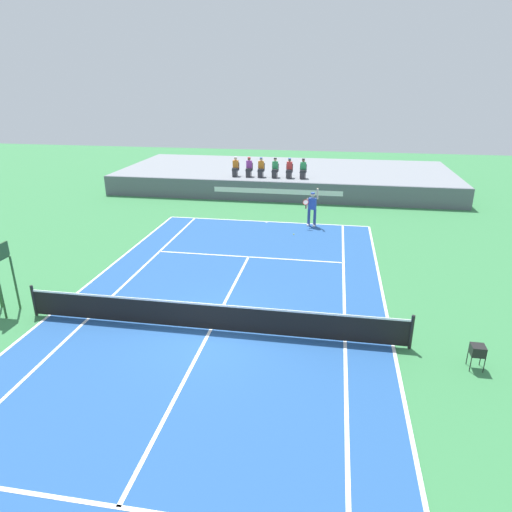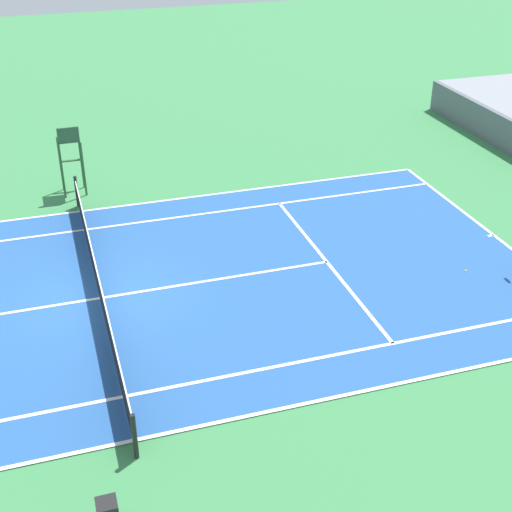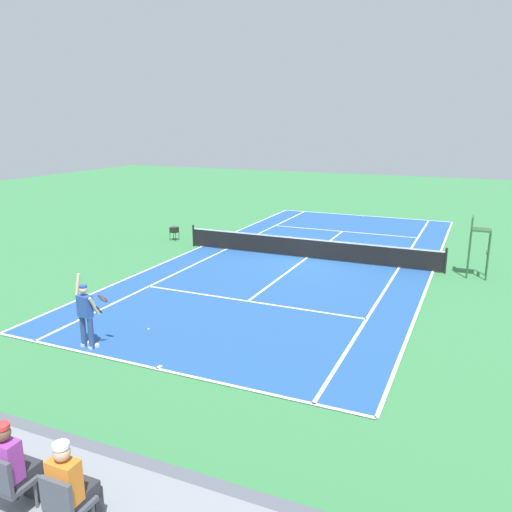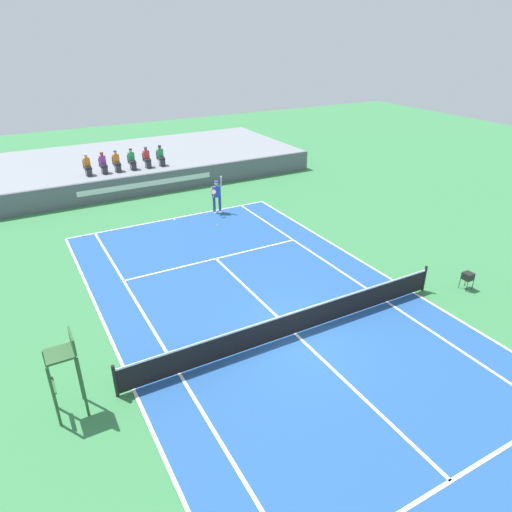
{
  "view_description": "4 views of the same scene",
  "coord_description": "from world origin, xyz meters",
  "px_view_note": "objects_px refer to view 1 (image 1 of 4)",
  "views": [
    {
      "loc": [
        3.49,
        -11.97,
        7.22
      ],
      "look_at": [
        0.74,
        4.05,
        1.0
      ],
      "focal_mm": 32.02,
      "sensor_mm": 36.0,
      "label": 1
    },
    {
      "loc": [
        16.38,
        -0.87,
        10.17
      ],
      "look_at": [
        0.74,
        4.05,
        1.0
      ],
      "focal_mm": 50.49,
      "sensor_mm": 36.0,
      "label": 2
    },
    {
      "loc": [
        -7.05,
        21.63,
        6.02
      ],
      "look_at": [
        0.74,
        4.05,
        1.0
      ],
      "focal_mm": 36.08,
      "sensor_mm": 36.0,
      "label": 3
    },
    {
      "loc": [
        -7.31,
        -10.45,
        9.26
      ],
      "look_at": [
        0.74,
        4.05,
        1.0
      ],
      "focal_mm": 32.37,
      "sensor_mm": 36.0,
      "label": 4
    }
  ],
  "objects_px": {
    "spectator_seated_1": "(249,167)",
    "spectator_seated_3": "(275,168)",
    "spectator_seated_0": "(235,167)",
    "spectator_seated_2": "(261,168)",
    "tennis_ball": "(294,234)",
    "spectator_seated_4": "(289,169)",
    "ball_hopper": "(478,350)",
    "spectator_seated_5": "(303,169)",
    "tennis_player": "(312,208)"
  },
  "relations": [
    {
      "from": "tennis_player",
      "to": "spectator_seated_3",
      "type": "bearing_deg",
      "value": 114.08
    },
    {
      "from": "ball_hopper",
      "to": "spectator_seated_5",
      "type": "bearing_deg",
      "value": 108.05
    },
    {
      "from": "spectator_seated_2",
      "to": "spectator_seated_4",
      "type": "height_order",
      "value": "same"
    },
    {
      "from": "ball_hopper",
      "to": "tennis_player",
      "type": "bearing_deg",
      "value": 112.5
    },
    {
      "from": "spectator_seated_5",
      "to": "tennis_player",
      "type": "distance_m",
      "value": 6.44
    },
    {
      "from": "spectator_seated_2",
      "to": "tennis_player",
      "type": "distance_m",
      "value": 7.39
    },
    {
      "from": "spectator_seated_0",
      "to": "ball_hopper",
      "type": "xyz_separation_m",
      "value": [
        10.56,
        -18.58,
        -1.33
      ]
    },
    {
      "from": "tennis_player",
      "to": "tennis_ball",
      "type": "relative_size",
      "value": 30.63
    },
    {
      "from": "spectator_seated_3",
      "to": "spectator_seated_4",
      "type": "distance_m",
      "value": 0.95
    },
    {
      "from": "spectator_seated_4",
      "to": "spectator_seated_5",
      "type": "relative_size",
      "value": 1.0
    },
    {
      "from": "spectator_seated_3",
      "to": "ball_hopper",
      "type": "distance_m",
      "value": 20.24
    },
    {
      "from": "ball_hopper",
      "to": "spectator_seated_3",
      "type": "bearing_deg",
      "value": 113.04
    },
    {
      "from": "spectator_seated_2",
      "to": "spectator_seated_3",
      "type": "distance_m",
      "value": 0.94
    },
    {
      "from": "spectator_seated_0",
      "to": "ball_hopper",
      "type": "bearing_deg",
      "value": -60.38
    },
    {
      "from": "tennis_ball",
      "to": "ball_hopper",
      "type": "xyz_separation_m",
      "value": [
        5.87,
        -10.6,
        0.54
      ]
    },
    {
      "from": "spectator_seated_0",
      "to": "tennis_player",
      "type": "height_order",
      "value": "spectator_seated_0"
    },
    {
      "from": "spectator_seated_0",
      "to": "ball_hopper",
      "type": "relative_size",
      "value": 1.81
    },
    {
      "from": "spectator_seated_1",
      "to": "tennis_ball",
      "type": "xyz_separation_m",
      "value": [
        3.78,
        -7.98,
        -1.87
      ]
    },
    {
      "from": "spectator_seated_1",
      "to": "tennis_ball",
      "type": "height_order",
      "value": "spectator_seated_1"
    },
    {
      "from": "spectator_seated_2",
      "to": "spectator_seated_5",
      "type": "distance_m",
      "value": 2.78
    },
    {
      "from": "ball_hopper",
      "to": "spectator_seated_4",
      "type": "bearing_deg",
      "value": 110.53
    },
    {
      "from": "spectator_seated_0",
      "to": "tennis_player",
      "type": "relative_size",
      "value": 0.61
    },
    {
      "from": "tennis_ball",
      "to": "spectator_seated_5",
      "type": "bearing_deg",
      "value": 91.36
    },
    {
      "from": "spectator_seated_2",
      "to": "tennis_ball",
      "type": "distance_m",
      "value": 8.72
    },
    {
      "from": "spectator_seated_2",
      "to": "ball_hopper",
      "type": "distance_m",
      "value": 20.62
    },
    {
      "from": "spectator_seated_2",
      "to": "tennis_player",
      "type": "xyz_separation_m",
      "value": [
        3.75,
        -6.3,
        -0.91
      ]
    },
    {
      "from": "spectator_seated_4",
      "to": "spectator_seated_3",
      "type": "bearing_deg",
      "value": 180.0
    },
    {
      "from": "spectator_seated_4",
      "to": "spectator_seated_5",
      "type": "bearing_deg",
      "value": 0.0
    },
    {
      "from": "spectator_seated_1",
      "to": "spectator_seated_3",
      "type": "height_order",
      "value": "same"
    },
    {
      "from": "spectator_seated_3",
      "to": "spectator_seated_5",
      "type": "bearing_deg",
      "value": 0.0
    },
    {
      "from": "spectator_seated_0",
      "to": "tennis_ball",
      "type": "xyz_separation_m",
      "value": [
        4.7,
        -7.98,
        -1.87
      ]
    },
    {
      "from": "spectator_seated_3",
      "to": "tennis_player",
      "type": "xyz_separation_m",
      "value": [
        2.82,
        -6.3,
        -0.91
      ]
    },
    {
      "from": "tennis_player",
      "to": "spectator_seated_5",
      "type": "bearing_deg",
      "value": 98.74
    },
    {
      "from": "spectator_seated_1",
      "to": "spectator_seated_4",
      "type": "distance_m",
      "value": 2.69
    },
    {
      "from": "spectator_seated_0",
      "to": "tennis_player",
      "type": "bearing_deg",
      "value": -48.99
    },
    {
      "from": "spectator_seated_4",
      "to": "tennis_player",
      "type": "xyz_separation_m",
      "value": [
        1.87,
        -6.3,
        -0.91
      ]
    },
    {
      "from": "spectator_seated_4",
      "to": "spectator_seated_0",
      "type": "bearing_deg",
      "value": 180.0
    },
    {
      "from": "spectator_seated_2",
      "to": "tennis_ball",
      "type": "bearing_deg",
      "value": -69.56
    },
    {
      "from": "spectator_seated_1",
      "to": "tennis_ball",
      "type": "bearing_deg",
      "value": -64.66
    },
    {
      "from": "spectator_seated_4",
      "to": "tennis_ball",
      "type": "height_order",
      "value": "spectator_seated_4"
    },
    {
      "from": "spectator_seated_2",
      "to": "spectator_seated_5",
      "type": "height_order",
      "value": "same"
    },
    {
      "from": "spectator_seated_2",
      "to": "spectator_seated_5",
      "type": "relative_size",
      "value": 1.0
    },
    {
      "from": "spectator_seated_1",
      "to": "spectator_seated_2",
      "type": "height_order",
      "value": "same"
    },
    {
      "from": "spectator_seated_0",
      "to": "spectator_seated_2",
      "type": "bearing_deg",
      "value": 0.0
    },
    {
      "from": "spectator_seated_3",
      "to": "tennis_ball",
      "type": "xyz_separation_m",
      "value": [
        2.04,
        -7.98,
        -1.87
      ]
    },
    {
      "from": "spectator_seated_5",
      "to": "spectator_seated_0",
      "type": "bearing_deg",
      "value": 180.0
    },
    {
      "from": "spectator_seated_0",
      "to": "spectator_seated_4",
      "type": "xyz_separation_m",
      "value": [
        3.61,
        0.0,
        0.0
      ]
    },
    {
      "from": "spectator_seated_4",
      "to": "spectator_seated_5",
      "type": "xyz_separation_m",
      "value": [
        0.9,
        0.0,
        0.0
      ]
    },
    {
      "from": "spectator_seated_4",
      "to": "tennis_ball",
      "type": "relative_size",
      "value": 18.6
    },
    {
      "from": "spectator_seated_3",
      "to": "spectator_seated_5",
      "type": "height_order",
      "value": "same"
    }
  ]
}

